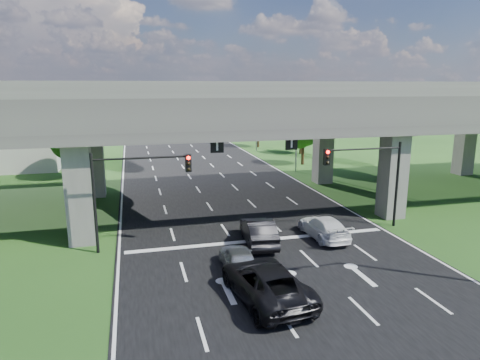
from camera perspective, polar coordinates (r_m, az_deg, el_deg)
name	(u,v)px	position (r m, az deg, el deg)	size (l,w,h in m)	color
ground	(279,262)	(24.67, 5.24, -10.83)	(160.00, 160.00, 0.00)	#1D4014
road	(237,212)	(33.68, -0.46, -4.28)	(18.00, 120.00, 0.03)	black
overpass	(230,109)	(34.23, -1.30, 9.46)	(80.00, 15.00, 10.00)	#3D3A37
signal_right	(370,170)	(30.17, 16.99, 1.34)	(5.76, 0.54, 6.00)	black
signal_left	(132,182)	(25.85, -14.21, -0.31)	(5.76, 0.54, 6.00)	black
streetlight_far	(294,121)	(48.83, 7.17, 7.86)	(3.38, 0.25, 10.00)	gray
streetlight_beyond	(254,112)	(63.95, 1.88, 9.05)	(3.38, 0.25, 10.00)	gray
tree_left_near	(69,134)	(47.96, -21.85, 5.74)	(4.50, 4.50, 7.80)	black
tree_left_mid	(52,133)	(56.34, -23.83, 5.80)	(3.91, 3.90, 6.76)	black
tree_left_far	(91,119)	(63.68, -19.21, 7.71)	(4.80, 4.80, 8.32)	black
tree_right_near	(304,129)	(53.75, 8.52, 6.80)	(4.20, 4.20, 7.28)	black
tree_right_mid	(302,125)	(62.28, 8.21, 7.29)	(3.91, 3.90, 6.76)	black
tree_right_far	(259,117)	(68.40, 2.51, 8.41)	(4.50, 4.50, 7.80)	black
car_silver	(239,259)	(23.13, -0.20, -10.45)	(1.66, 4.12, 1.40)	#9FA3A6
car_dark	(259,231)	(26.93, 2.48, -6.83)	(1.71, 4.90, 1.62)	black
car_white	(324,227)	(28.50, 11.09, -6.19)	(1.95, 4.79, 1.39)	white
car_trailing	(266,282)	(20.37, 3.46, -13.37)	(2.81, 6.09, 1.69)	black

